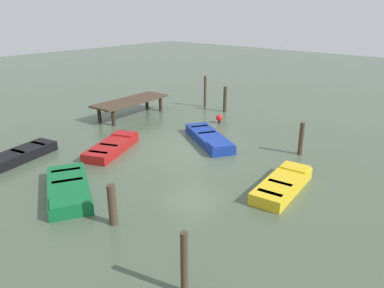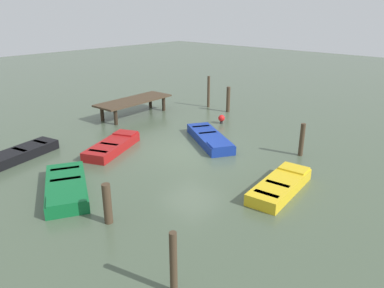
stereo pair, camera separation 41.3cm
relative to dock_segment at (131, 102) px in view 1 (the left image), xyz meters
name	(u,v)px [view 1 (the left image)]	position (x,y,z in m)	size (l,w,h in m)	color
ground_plane	(192,151)	(-1.94, -6.36, -0.83)	(80.00, 80.00, 0.00)	#475642
dock_segment	(131,102)	(0.00, 0.00, 0.00)	(4.77, 1.93, 0.95)	#423323
rowboat_blue	(209,138)	(-0.55, -6.20, -0.61)	(2.85, 3.77, 0.46)	navy
rowboat_black	(12,158)	(-7.70, -1.65, -0.61)	(3.94, 1.91, 0.46)	black
rowboat_green	(68,189)	(-7.66, -5.80, -0.61)	(2.75, 3.59, 0.46)	#0F602D
rowboat_red	(112,147)	(-4.22, -3.68, -0.61)	(3.36, 2.29, 0.46)	maroon
rowboat_yellow	(283,184)	(-2.62, -11.10, -0.61)	(3.26, 1.43, 0.46)	gold
mooring_piling_mid_right	(301,139)	(0.87, -10.08, -0.12)	(0.20, 0.20, 1.42)	#423323
mooring_piling_far_right	(112,205)	(-7.78, -8.39, -0.20)	(0.25, 0.25, 1.26)	#423323
mooring_piling_near_left	(225,99)	(4.34, -3.54, -0.07)	(0.23, 0.23, 1.53)	#423323
mooring_piling_near_right	(205,92)	(4.39, -1.94, 0.15)	(0.17, 0.17, 1.96)	#423323
mooring_piling_far_left	(184,264)	(-8.47, -11.82, -0.05)	(0.17, 0.17, 1.56)	#423323
marker_buoy	(219,118)	(2.20, -4.73, -0.54)	(0.36, 0.36, 0.48)	#262626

